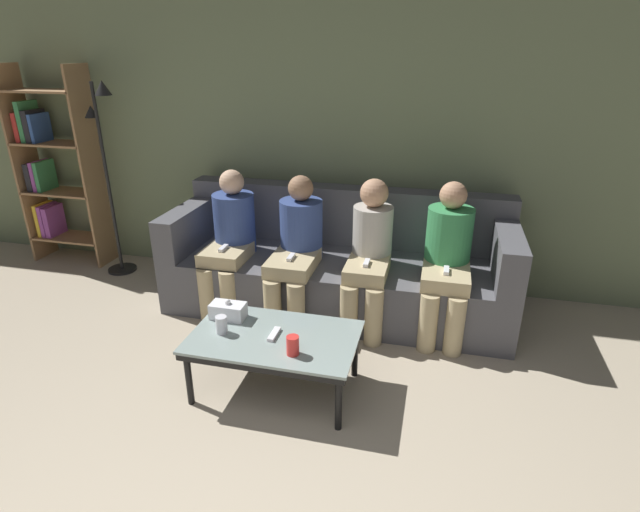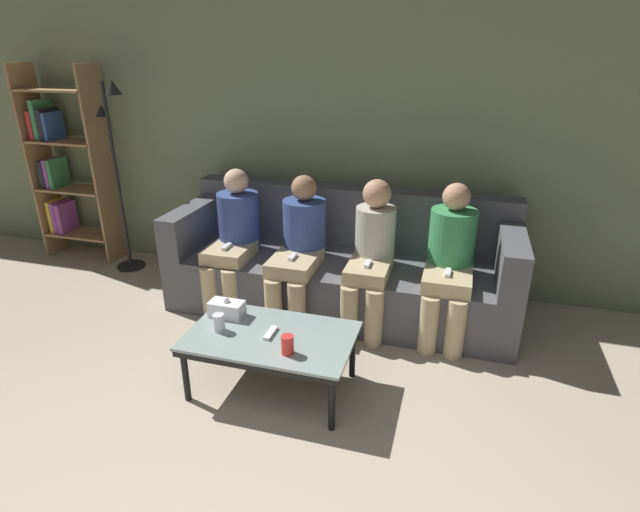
% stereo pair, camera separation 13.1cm
% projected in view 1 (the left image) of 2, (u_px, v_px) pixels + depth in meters
% --- Properties ---
extents(wall_back, '(12.00, 0.06, 2.60)m').
position_uv_depth(wall_back, '(354.00, 136.00, 4.16)').
color(wall_back, '#707F5B').
rests_on(wall_back, ground_plane).
extents(couch, '(2.69, 0.93, 0.92)m').
position_uv_depth(couch, '(339.00, 267.00, 4.06)').
color(couch, '#515156').
rests_on(couch, ground_plane).
extents(coffee_table, '(1.00, 0.61, 0.39)m').
position_uv_depth(coffee_table, '(274.00, 341.00, 3.00)').
color(coffee_table, '#8C9E99').
rests_on(coffee_table, ground_plane).
extents(cup_near_left, '(0.07, 0.07, 0.11)m').
position_uv_depth(cup_near_left, '(293.00, 345.00, 2.79)').
color(cup_near_left, red).
rests_on(cup_near_left, coffee_table).
extents(cup_near_right, '(0.07, 0.07, 0.11)m').
position_uv_depth(cup_near_right, '(221.00, 325.00, 2.99)').
color(cup_near_right, silver).
rests_on(cup_near_right, coffee_table).
extents(tissue_box, '(0.22, 0.12, 0.13)m').
position_uv_depth(tissue_box, '(228.00, 311.00, 3.16)').
color(tissue_box, white).
rests_on(tissue_box, coffee_table).
extents(game_remote, '(0.04, 0.15, 0.02)m').
position_uv_depth(game_remote, '(274.00, 334.00, 2.98)').
color(game_remote, white).
rests_on(game_remote, coffee_table).
extents(bookshelf, '(0.76, 0.32, 1.85)m').
position_uv_depth(bookshelf, '(52.00, 169.00, 4.73)').
color(bookshelf, '#9E754C').
rests_on(bookshelf, ground_plane).
extents(standing_lamp, '(0.31, 0.26, 1.73)m').
position_uv_depth(standing_lamp, '(107.00, 160.00, 4.39)').
color(standing_lamp, black).
rests_on(standing_lamp, ground_plane).
extents(seated_person_left_end, '(0.33, 0.63, 1.11)m').
position_uv_depth(seated_person_left_end, '(230.00, 236.00, 3.95)').
color(seated_person_left_end, tan).
rests_on(seated_person_left_end, ground_plane).
extents(seated_person_mid_left, '(0.33, 0.71, 1.10)m').
position_uv_depth(seated_person_mid_left, '(297.00, 245.00, 3.81)').
color(seated_person_mid_left, tan).
rests_on(seated_person_mid_left, ground_plane).
extents(seated_person_mid_right, '(0.31, 0.64, 1.10)m').
position_uv_depth(seated_person_mid_right, '(370.00, 251.00, 3.69)').
color(seated_person_mid_right, tan).
rests_on(seated_person_mid_right, ground_plane).
extents(seated_person_right_end, '(0.33, 0.65, 1.12)m').
position_uv_depth(seated_person_right_end, '(447.00, 256.00, 3.57)').
color(seated_person_right_end, tan).
rests_on(seated_person_right_end, ground_plane).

